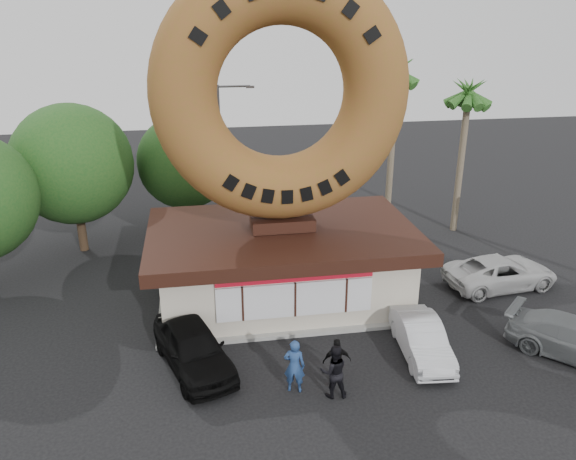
# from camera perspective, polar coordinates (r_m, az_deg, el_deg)

# --- Properties ---
(ground) EXTENTS (90.00, 90.00, 0.00)m
(ground) POSITION_cam_1_polar(r_m,az_deg,el_deg) (19.88, 2.26, -15.02)
(ground) COLOR black
(ground) RESTS_ON ground
(donut_shop) EXTENTS (11.20, 7.20, 3.80)m
(donut_shop) POSITION_cam_1_polar(r_m,az_deg,el_deg) (24.07, -0.56, -3.21)
(donut_shop) COLOR beige
(donut_shop) RESTS_ON ground
(giant_donut) EXTENTS (10.06, 2.57, 10.06)m
(giant_donut) POSITION_cam_1_polar(r_m,az_deg,el_deg) (22.09, -0.64, 13.70)
(giant_donut) COLOR brown
(giant_donut) RESTS_ON donut_shop
(tree_west) EXTENTS (6.00, 6.00, 7.65)m
(tree_west) POSITION_cam_1_polar(r_m,az_deg,el_deg) (30.13, -21.07, 6.25)
(tree_west) COLOR #473321
(tree_west) RESTS_ON ground
(tree_mid) EXTENTS (5.20, 5.20, 6.63)m
(tree_mid) POSITION_cam_1_polar(r_m,az_deg,el_deg) (31.61, -10.42, 6.83)
(tree_mid) COLOR #473321
(tree_mid) RESTS_ON ground
(palm_near) EXTENTS (2.60, 2.60, 9.75)m
(palm_near) POSITION_cam_1_polar(r_m,az_deg,el_deg) (31.75, 10.96, 14.94)
(palm_near) COLOR #726651
(palm_near) RESTS_ON ground
(palm_far) EXTENTS (2.60, 2.60, 8.75)m
(palm_far) POSITION_cam_1_polar(r_m,az_deg,el_deg) (31.89, 17.84, 12.66)
(palm_far) COLOR #726651
(palm_far) RESTS_ON ground
(street_lamp) EXTENTS (2.11, 0.20, 8.00)m
(street_lamp) POSITION_cam_1_polar(r_m,az_deg,el_deg) (32.50, -6.65, 8.28)
(street_lamp) COLOR #59595E
(street_lamp) RESTS_ON ground
(person_left) EXTENTS (0.80, 0.64, 1.92)m
(person_left) POSITION_cam_1_polar(r_m,az_deg,el_deg) (18.88, 0.65, -13.64)
(person_left) COLOR navy
(person_left) RESTS_ON ground
(person_center) EXTENTS (0.95, 0.76, 1.87)m
(person_center) POSITION_cam_1_polar(r_m,az_deg,el_deg) (18.73, 4.68, -14.12)
(person_center) COLOR black
(person_center) RESTS_ON ground
(person_right) EXTENTS (0.99, 0.44, 1.66)m
(person_right) POSITION_cam_1_polar(r_m,az_deg,el_deg) (19.41, 4.98, -13.10)
(person_right) COLOR black
(person_right) RESTS_ON ground
(car_black) EXTENTS (3.30, 5.07, 1.61)m
(car_black) POSITION_cam_1_polar(r_m,az_deg,el_deg) (20.34, -9.60, -11.66)
(car_black) COLOR black
(car_black) RESTS_ON ground
(car_silver) EXTENTS (1.76, 4.18, 1.34)m
(car_silver) POSITION_cam_1_polar(r_m,az_deg,el_deg) (21.34, 13.41, -10.68)
(car_silver) COLOR silver
(car_silver) RESTS_ON ground
(car_white) EXTENTS (5.36, 2.93, 1.42)m
(car_white) POSITION_cam_1_polar(r_m,az_deg,el_deg) (27.31, 20.79, -4.02)
(car_white) COLOR #BCBCBC
(car_white) RESTS_ON ground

